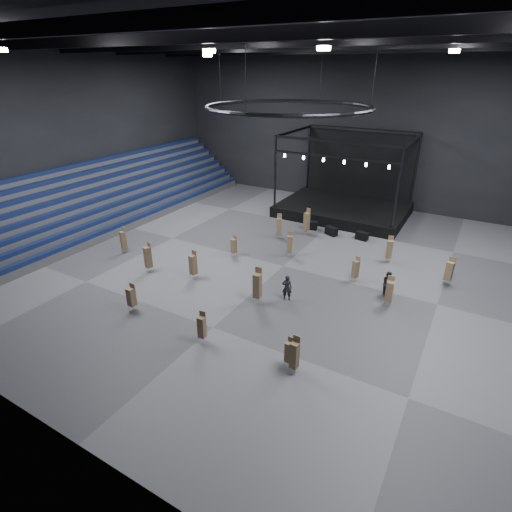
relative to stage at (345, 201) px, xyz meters
The scene contains 31 objects.
floor 16.30m from the stage, 90.00° to the right, with size 50.00×50.00×0.00m, color #565558.
ceiling 23.18m from the stage, 90.00° to the right, with size 50.00×42.00×0.20m, color black.
wall_back 8.93m from the stage, 90.00° to the left, with size 50.00×0.20×18.00m, color black.
wall_front 37.99m from the stage, 90.00° to the right, with size 50.00×0.20×18.00m, color black.
wall_left 30.75m from the stage, 147.00° to the right, with size 0.20×42.00×18.00m, color black.
bleachers_left 28.10m from the stage, 144.71° to the right, with size 7.20×40.00×6.40m.
stage is the anchor object (origin of this frame).
truss_ring 19.93m from the stage, 90.00° to the right, with size 12.30×12.30×5.15m.
roof_girders 22.62m from the stage, 90.00° to the right, with size 49.00×30.35×0.70m.
floodlights 25.28m from the stage, 90.00° to the right, with size 28.60×16.60×0.25m.
flight_case_left 7.12m from the stage, 101.38° to the right, with size 1.31×0.66×0.88m, color black.
flight_case_mid 7.52m from the stage, 81.72° to the right, with size 1.28×0.64×0.86m, color black.
flight_case_right 8.27m from the stage, 59.41° to the right, with size 1.21×0.61×0.81m, color black.
chair_stack_0 22.52m from the stage, 103.75° to the right, with size 0.56×0.56×2.44m.
chair_stack_1 17.38m from the stage, 106.04° to the right, with size 0.53×0.53×2.00m.
chair_stack_2 8.63m from the stage, 98.11° to the right, with size 0.61×0.61×2.80m.
chair_stack_3 22.51m from the stage, 87.51° to the right, with size 0.58×0.58×2.79m.
chair_stack_4 16.95m from the stage, 68.66° to the right, with size 0.56×0.56×2.14m.
chair_stack_5 28.49m from the stage, 102.47° to the right, with size 0.52×0.52×2.08m.
chair_stack_6 13.32m from the stage, 54.89° to the right, with size 0.59×0.59×2.44m.
chair_stack_7 14.15m from the stage, 91.77° to the right, with size 0.58×0.58×2.37m.
chair_stack_8 24.65m from the stage, 112.27° to the right, with size 0.67×0.67×2.68m.
chair_stack_9 17.91m from the stage, 44.93° to the right, with size 0.61×0.61×2.34m.
chair_stack_10 28.23m from the stage, 89.39° to the right, with size 0.49×0.49×2.15m.
chair_stack_11 28.22m from the stage, 77.76° to the right, with size 0.45×0.45×1.92m.
chair_stack_12 28.66m from the stage, 76.97° to the right, with size 0.47×0.47×2.41m.
chair_stack_13 20.44m from the stage, 62.80° to the right, with size 0.60×0.60×2.33m.
chair_stack_14 11.32m from the stage, 106.37° to the right, with size 0.62×0.62×2.56m.
chair_stack_15 25.34m from the stage, 123.52° to the right, with size 0.60×0.60×2.51m.
man_center 21.27m from the stage, 82.77° to the right, with size 0.74×0.48×2.02m, color black.
crew_member 18.92m from the stage, 61.87° to the right, with size 0.94×0.73×1.94m, color black.
Camera 1 is at (13.42, -28.00, 15.60)m, focal length 28.00 mm.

